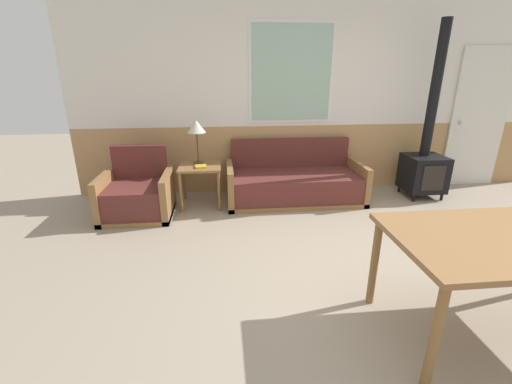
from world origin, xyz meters
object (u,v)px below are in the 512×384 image
Objects in this scene: table_lamp at (196,128)px; wood_stove at (425,158)px; armchair at (138,196)px; side_table at (200,172)px; couch at (294,183)px.

wood_stove is (3.22, -0.08, -0.46)m from table_lamp.
wood_stove reaches higher than table_lamp.
side_table is at bearing 17.25° from armchair.
wood_stove is at bearing -1.10° from couch.
armchair reaches higher than couch.
table_lamp is (-0.02, 0.10, 0.57)m from side_table.
armchair is at bearing -175.74° from wood_stove.
armchair is (-2.10, -0.33, 0.01)m from couch.
table_lamp reaches higher than armchair.
wood_stove is at bearing -1.35° from table_lamp.
armchair is 0.86m from side_table.
wood_stove is (3.99, 0.30, 0.32)m from armchair.
armchair is at bearing -160.71° from side_table.
armchair is 1.16m from table_lamp.
wood_stove reaches higher than armchair.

